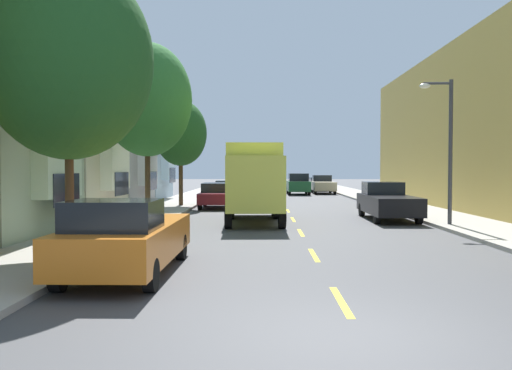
{
  "coord_description": "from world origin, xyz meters",
  "views": [
    {
      "loc": [
        -1.39,
        -7.29,
        2.37
      ],
      "look_at": [
        -1.85,
        26.16,
        1.32
      ],
      "focal_mm": 36.79,
      "sensor_mm": 36.0,
      "label": 1
    }
  ],
  "objects_px": {
    "parked_pickup_black": "(387,202)",
    "moving_forest_sedan": "(298,184)",
    "parked_wagon_burgundy": "(216,195)",
    "parked_pickup_orange": "(127,238)",
    "parked_sedan_navy": "(317,184)",
    "street_tree_second": "(147,100)",
    "delivery_box_truck": "(254,178)",
    "parked_pickup_champagne": "(323,185)",
    "street_tree_nearest": "(68,60)",
    "parked_sedan_white": "(227,190)",
    "street_tree_third": "(181,133)",
    "street_lamp": "(446,139)"
  },
  "relations": [
    {
      "from": "parked_wagon_burgundy",
      "to": "parked_pickup_black",
      "type": "xyz_separation_m",
      "value": [
        8.61,
        -7.18,
        0.02
      ]
    },
    {
      "from": "delivery_box_truck",
      "to": "moving_forest_sedan",
      "type": "bearing_deg",
      "value": 81.52
    },
    {
      "from": "parked_pickup_champagne",
      "to": "street_lamp",
      "type": "bearing_deg",
      "value": -86.75
    },
    {
      "from": "parked_sedan_navy",
      "to": "parked_wagon_burgundy",
      "type": "xyz_separation_m",
      "value": [
        -8.63,
        -24.27,
        0.05
      ]
    },
    {
      "from": "street_tree_second",
      "to": "parked_wagon_burgundy",
      "type": "xyz_separation_m",
      "value": [
        2.16,
        8.89,
        -4.53
      ]
    },
    {
      "from": "street_tree_second",
      "to": "parked_sedan_navy",
      "type": "relative_size",
      "value": 1.69
    },
    {
      "from": "parked_sedan_white",
      "to": "parked_sedan_navy",
      "type": "height_order",
      "value": "same"
    },
    {
      "from": "parked_sedan_navy",
      "to": "moving_forest_sedan",
      "type": "xyz_separation_m",
      "value": [
        -2.58,
        -8.05,
        0.24
      ]
    },
    {
      "from": "street_tree_third",
      "to": "parked_pickup_orange",
      "type": "bearing_deg",
      "value": -84.42
    },
    {
      "from": "street_tree_second",
      "to": "delivery_box_truck",
      "type": "bearing_deg",
      "value": 10.95
    },
    {
      "from": "street_tree_nearest",
      "to": "parked_pickup_champagne",
      "type": "distance_m",
      "value": 38.19
    },
    {
      "from": "street_tree_second",
      "to": "parked_sedan_navy",
      "type": "bearing_deg",
      "value": 71.98
    },
    {
      "from": "street_lamp",
      "to": "parked_sedan_navy",
      "type": "xyz_separation_m",
      "value": [
        -1.54,
        34.72,
        -2.8
      ]
    },
    {
      "from": "parked_pickup_champagne",
      "to": "parked_sedan_white",
      "type": "xyz_separation_m",
      "value": [
        -8.51,
        -9.42,
        -0.08
      ]
    },
    {
      "from": "street_tree_third",
      "to": "moving_forest_sedan",
      "type": "height_order",
      "value": "street_tree_third"
    },
    {
      "from": "parked_pickup_orange",
      "to": "moving_forest_sedan",
      "type": "height_order",
      "value": "moving_forest_sedan"
    },
    {
      "from": "parked_pickup_black",
      "to": "moving_forest_sedan",
      "type": "relative_size",
      "value": 1.11
    },
    {
      "from": "parked_pickup_orange",
      "to": "parked_pickup_black",
      "type": "height_order",
      "value": "same"
    },
    {
      "from": "parked_sedan_navy",
      "to": "street_tree_third",
      "type": "bearing_deg",
      "value": -114.2
    },
    {
      "from": "street_tree_nearest",
      "to": "parked_wagon_burgundy",
      "type": "bearing_deg",
      "value": 83.18
    },
    {
      "from": "parked_sedan_white",
      "to": "parked_pickup_orange",
      "type": "relative_size",
      "value": 0.85
    },
    {
      "from": "street_tree_nearest",
      "to": "delivery_box_truck",
      "type": "bearing_deg",
      "value": 65.44
    },
    {
      "from": "delivery_box_truck",
      "to": "parked_pickup_black",
      "type": "distance_m",
      "value": 6.33
    },
    {
      "from": "parked_pickup_champagne",
      "to": "moving_forest_sedan",
      "type": "height_order",
      "value": "moving_forest_sedan"
    },
    {
      "from": "street_tree_nearest",
      "to": "parked_pickup_orange",
      "type": "height_order",
      "value": "street_tree_nearest"
    },
    {
      "from": "parked_sedan_navy",
      "to": "street_tree_nearest",
      "type": "bearing_deg",
      "value": -104.3
    },
    {
      "from": "parked_pickup_orange",
      "to": "parked_wagon_burgundy",
      "type": "xyz_separation_m",
      "value": [
        0.18,
        19.97,
        -0.02
      ]
    },
    {
      "from": "moving_forest_sedan",
      "to": "parked_sedan_navy",
      "type": "bearing_deg",
      "value": 72.21
    },
    {
      "from": "street_lamp",
      "to": "street_tree_nearest",
      "type": "bearing_deg",
      "value": -148.35
    },
    {
      "from": "street_lamp",
      "to": "parked_pickup_champagne",
      "type": "height_order",
      "value": "street_lamp"
    },
    {
      "from": "parked_wagon_burgundy",
      "to": "parked_pickup_orange",
      "type": "bearing_deg",
      "value": -90.52
    },
    {
      "from": "parked_wagon_burgundy",
      "to": "parked_pickup_black",
      "type": "distance_m",
      "value": 11.21
    },
    {
      "from": "parked_sedan_white",
      "to": "parked_pickup_champagne",
      "type": "bearing_deg",
      "value": 47.91
    },
    {
      "from": "parked_pickup_champagne",
      "to": "parked_sedan_white",
      "type": "relative_size",
      "value": 1.18
    },
    {
      "from": "street_lamp",
      "to": "moving_forest_sedan",
      "type": "bearing_deg",
      "value": 98.8
    },
    {
      "from": "street_tree_third",
      "to": "street_tree_second",
      "type": "bearing_deg",
      "value": -90.0
    },
    {
      "from": "street_tree_second",
      "to": "delivery_box_truck",
      "type": "distance_m",
      "value": 5.78
    },
    {
      "from": "delivery_box_truck",
      "to": "parked_pickup_orange",
      "type": "distance_m",
      "value": 12.3
    },
    {
      "from": "street_tree_third",
      "to": "parked_pickup_champagne",
      "type": "height_order",
      "value": "street_tree_third"
    },
    {
      "from": "street_tree_nearest",
      "to": "street_tree_second",
      "type": "distance_m",
      "value": 9.16
    },
    {
      "from": "street_lamp",
      "to": "parked_pickup_black",
      "type": "bearing_deg",
      "value": 115.5
    },
    {
      "from": "street_lamp",
      "to": "parked_pickup_black",
      "type": "relative_size",
      "value": 1.09
    },
    {
      "from": "parked_sedan_navy",
      "to": "parked_pickup_orange",
      "type": "height_order",
      "value": "parked_pickup_orange"
    },
    {
      "from": "street_tree_third",
      "to": "parked_pickup_black",
      "type": "height_order",
      "value": "street_tree_third"
    },
    {
      "from": "parked_pickup_orange",
      "to": "parked_pickup_black",
      "type": "distance_m",
      "value": 15.51
    },
    {
      "from": "parked_pickup_orange",
      "to": "moving_forest_sedan",
      "type": "bearing_deg",
      "value": 80.24
    },
    {
      "from": "street_tree_second",
      "to": "parked_wagon_burgundy",
      "type": "bearing_deg",
      "value": 76.34
    },
    {
      "from": "parked_wagon_burgundy",
      "to": "parked_pickup_champagne",
      "type": "bearing_deg",
      "value": 65.07
    },
    {
      "from": "parked_sedan_white",
      "to": "moving_forest_sedan",
      "type": "distance_m",
      "value": 9.45
    },
    {
      "from": "delivery_box_truck",
      "to": "parked_pickup_black",
      "type": "bearing_deg",
      "value": 7.5
    }
  ]
}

